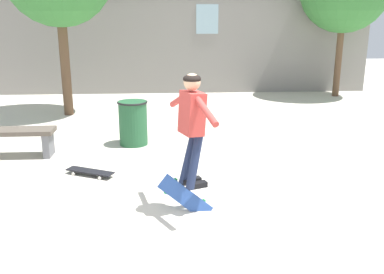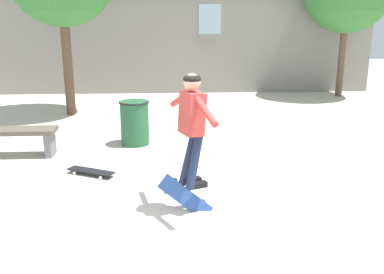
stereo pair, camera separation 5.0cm
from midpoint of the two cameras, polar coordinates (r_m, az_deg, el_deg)
ground_plane at (r=5.28m, az=-0.39°, el=-11.99°), size 40.00×40.00×0.00m
building_backdrop at (r=14.13m, az=-2.42°, el=15.24°), size 13.57×0.52×5.34m
park_bench at (r=8.37m, az=-23.29°, el=0.09°), size 1.74×0.46×0.51m
trash_bin at (r=8.46m, az=-7.49°, el=2.02°), size 0.59×0.59×0.87m
skater at (r=5.29m, az=0.28°, el=2.28°), size 0.54×1.22×1.45m
skateboard_flipping at (r=5.63m, az=-0.67°, el=-8.04°), size 0.73×0.18×0.64m
skateboard_resting at (r=7.05m, az=-13.12°, el=-4.43°), size 0.81×0.53×0.08m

